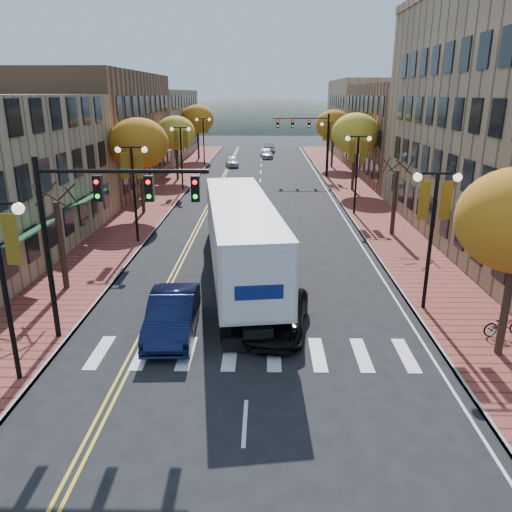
{
  "coord_description": "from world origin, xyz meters",
  "views": [
    {
      "loc": [
        0.55,
        -14.19,
        9.07
      ],
      "look_at": [
        0.16,
        6.8,
        2.2
      ],
      "focal_mm": 35.0,
      "sensor_mm": 36.0,
      "label": 1
    }
  ],
  "objects_px": {
    "navy_sedan": "(173,314)",
    "bicycle": "(504,325)",
    "black_suv": "(276,314)",
    "semi_truck": "(238,231)"
  },
  "relations": [
    {
      "from": "semi_truck",
      "to": "bicycle",
      "type": "bearing_deg",
      "value": -39.86
    },
    {
      "from": "semi_truck",
      "to": "bicycle",
      "type": "height_order",
      "value": "semi_truck"
    },
    {
      "from": "black_suv",
      "to": "semi_truck",
      "type": "bearing_deg",
      "value": 114.38
    },
    {
      "from": "semi_truck",
      "to": "navy_sedan",
      "type": "bearing_deg",
      "value": -117.38
    },
    {
      "from": "navy_sedan",
      "to": "semi_truck",
      "type": "bearing_deg",
      "value": 67.98
    },
    {
      "from": "navy_sedan",
      "to": "black_suv",
      "type": "distance_m",
      "value": 4.09
    },
    {
      "from": "semi_truck",
      "to": "black_suv",
      "type": "height_order",
      "value": "semi_truck"
    },
    {
      "from": "bicycle",
      "to": "navy_sedan",
      "type": "bearing_deg",
      "value": 77.29
    },
    {
      "from": "navy_sedan",
      "to": "bicycle",
      "type": "bearing_deg",
      "value": -3.4
    },
    {
      "from": "semi_truck",
      "to": "black_suv",
      "type": "relative_size",
      "value": 3.46
    }
  ]
}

